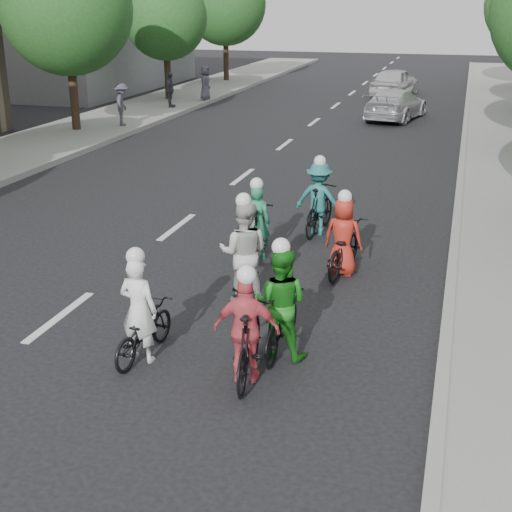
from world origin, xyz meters
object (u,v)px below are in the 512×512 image
at_px(cyclist_6, 248,337).
at_px(spectator_1, 170,90).
at_px(follow_car_trail, 394,82).
at_px(cyclist_2, 319,204).
at_px(cyclist_0, 281,311).
at_px(cyclist_4, 245,262).
at_px(cyclist_5, 343,244).
at_px(spectator_0, 122,104).
at_px(follow_car_lead, 396,104).
at_px(spectator_2, 205,83).
at_px(cyclist_1, 258,229).
at_px(cyclist_3, 142,323).

relative_size(cyclist_6, spectator_1, 1.14).
bearing_deg(follow_car_trail, cyclist_2, 100.89).
distance_m(cyclist_0, cyclist_4, 2.03).
bearing_deg(cyclist_5, spectator_0, -43.41).
relative_size(cyclist_5, follow_car_lead, 0.43).
bearing_deg(cyclist_6, spectator_2, -75.90).
bearing_deg(cyclist_1, spectator_2, -74.54).
height_order(spectator_0, spectator_2, spectator_0).
xyz_separation_m(cyclist_1, spectator_2, (-8.59, 20.47, 0.37)).
relative_size(cyclist_1, cyclist_3, 1.05).
bearing_deg(cyclist_4, cyclist_5, -135.53).
height_order(cyclist_4, cyclist_5, cyclist_4).
bearing_deg(spectator_0, cyclist_1, -163.13).
relative_size(follow_car_trail, spectator_2, 2.67).
xyz_separation_m(cyclist_2, cyclist_6, (0.36, -6.48, -0.06)).
xyz_separation_m(cyclist_5, follow_car_lead, (-0.91, 18.39, 0.07)).
xyz_separation_m(cyclist_0, cyclist_1, (-1.47, 3.87, -0.08)).
distance_m(cyclist_4, follow_car_trail, 27.68).
bearing_deg(cyclist_0, cyclist_5, -93.24).
relative_size(cyclist_3, cyclist_4, 0.89).
bearing_deg(cyclist_6, follow_car_trail, -94.95).
bearing_deg(follow_car_lead, cyclist_2, 100.92).
height_order(cyclist_0, cyclist_4, cyclist_4).
height_order(cyclist_0, follow_car_lead, cyclist_0).
bearing_deg(cyclist_5, cyclist_4, 58.41).
xyz_separation_m(follow_car_lead, spectator_2, (-9.45, 2.47, 0.32)).
xyz_separation_m(follow_car_trail, spectator_1, (-9.30, -7.81, 0.19)).
height_order(cyclist_0, spectator_1, cyclist_0).
xyz_separation_m(cyclist_1, spectator_0, (-9.13, 12.59, 0.38)).
xyz_separation_m(cyclist_0, cyclist_4, (-1.07, 1.72, 0.01)).
relative_size(cyclist_6, follow_car_lead, 0.40).
xyz_separation_m(cyclist_4, cyclist_6, (0.83, -2.52, -0.07)).
height_order(cyclist_2, spectator_0, spectator_0).
bearing_deg(cyclist_5, cyclist_2, -60.95).
xyz_separation_m(cyclist_0, cyclist_6, (-0.25, -0.80, -0.06)).
height_order(cyclist_0, spectator_2, cyclist_0).
bearing_deg(cyclist_4, follow_car_trail, -96.62).
xyz_separation_m(follow_car_trail, spectator_2, (-8.61, -5.06, 0.22)).
height_order(cyclist_1, cyclist_4, cyclist_4).
distance_m(cyclist_4, cyclist_5, 2.24).
bearing_deg(cyclist_3, cyclist_6, -179.51).
xyz_separation_m(cyclist_1, cyclist_3, (-0.40, -4.52, -0.05)).
bearing_deg(cyclist_2, cyclist_1, 71.26).
distance_m(cyclist_2, follow_car_lead, 16.19).
bearing_deg(cyclist_0, follow_car_trail, -85.39).
distance_m(cyclist_1, spectator_0, 15.55).
distance_m(cyclist_1, follow_car_trail, 25.53).
bearing_deg(cyclist_3, spectator_1, -62.73).
relative_size(follow_car_lead, spectator_2, 2.72).
height_order(cyclist_3, cyclist_6, cyclist_3).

